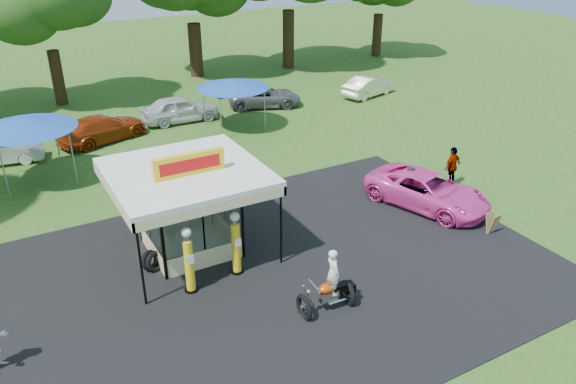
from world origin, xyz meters
name	(u,v)px	position (x,y,z in m)	size (l,w,h in m)	color
ground	(302,303)	(0.00, 0.00, 0.00)	(120.00, 120.00, 0.00)	#295019
asphalt_apron	(274,273)	(0.00, 2.00, 0.02)	(20.00, 14.00, 0.04)	black
gas_station_kiosk	(188,209)	(-2.00, 4.99, 1.78)	(5.40, 5.40, 4.18)	white
gas_pump_left	(189,262)	(-2.97, 2.43, 1.20)	(0.47, 0.47, 2.50)	black
gas_pump_right	(236,245)	(-1.13, 2.68, 1.19)	(0.46, 0.46, 2.47)	black
motorcycle	(330,286)	(0.66, -0.67, 0.90)	(1.95, 0.97, 2.31)	black
spare_tires	(153,261)	(-3.73, 4.33, 0.39)	(1.01, 0.83, 0.81)	black
a_frame_sign	(492,223)	(9.09, 0.25, 0.44)	(0.50, 0.47, 0.86)	#593819
kiosk_car	(172,215)	(-2.00, 7.20, 0.48)	(1.13, 2.82, 0.96)	yellow
pink_sedan	(427,191)	(8.36, 3.33, 0.76)	(2.54, 5.50, 1.53)	#FE45B3
spectator_east_a	(410,184)	(8.11, 4.21, 0.79)	(1.02, 0.59, 1.58)	black
spectator_east_b	(452,166)	(10.88, 4.46, 0.97)	(1.13, 0.47, 1.93)	gray
bg_car_a	(0,151)	(-7.64, 17.81, 0.68)	(1.45, 4.15, 1.37)	white
bg_car_b	(102,128)	(-2.28, 18.58, 0.75)	(2.10, 5.16, 1.50)	#922E0B
bg_car_c	(180,109)	(2.76, 19.65, 0.82)	(1.93, 4.79, 1.63)	silver
bg_car_d	(264,97)	(8.75, 19.83, 0.68)	(2.24, 4.86, 1.35)	#5C5D5F
bg_car_e	(369,86)	(16.37, 18.42, 0.71)	(1.50, 4.29, 1.41)	#F4EABA
tent_west	(26,124)	(-6.35, 14.61, 2.91)	(4.61, 4.61, 3.22)	gray
tent_east	(233,84)	(5.21, 16.91, 2.71)	(4.29, 4.29, 3.00)	gray
oak_far_c	(44,4)	(-3.14, 27.09, 6.57)	(8.79, 8.79, 10.36)	black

